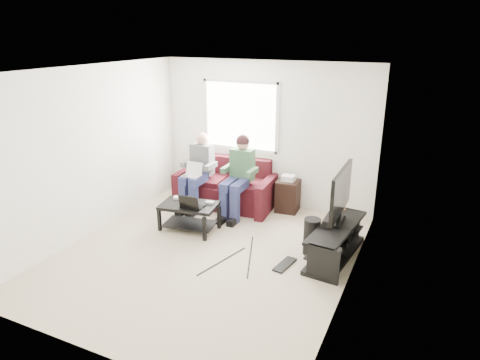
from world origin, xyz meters
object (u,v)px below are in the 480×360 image
end_table (288,195)px  tv (341,193)px  sofa (226,188)px  coffee_table (189,211)px  tv_stand (335,243)px  subwoofer (312,237)px

end_table → tv: bearing=-46.0°
sofa → coffee_table: sofa is taller
sofa → tv_stand: size_ratio=1.24×
coffee_table → subwoofer: size_ratio=1.77×
subwoofer → end_table: end_table is taller
tv_stand → end_table: 1.74m
sofa → tv: size_ratio=1.68×
coffee_table → subwoofer: (2.01, 0.05, -0.06)m
sofa → tv: tv is taller
tv → subwoofer: (-0.33, -0.16, -0.67)m
sofa → tv_stand: 2.56m
sofa → tv: bearing=-23.8°
end_table → sofa: bearing=-170.9°
tv_stand → subwoofer: (-0.33, -0.06, 0.06)m
sofa → end_table: 1.15m
tv → end_table: bearing=134.0°
tv_stand → end_table: (-1.16, 1.30, 0.08)m
end_table → coffee_table: bearing=-130.2°
tv_stand → coffee_table: bearing=-177.2°
subwoofer → coffee_table: bearing=-178.5°
subwoofer → tv: bearing=25.7°
tv → end_table: (-1.16, 1.20, -0.64)m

